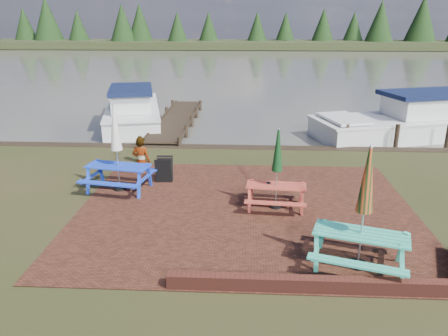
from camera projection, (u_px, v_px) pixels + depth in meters
name	position (u px, v px, depth m)	size (l,w,h in m)	color
ground	(246.00, 227.00, 10.83)	(120.00, 120.00, 0.00)	black
paving	(246.00, 210.00, 11.77)	(9.00, 7.50, 0.02)	#361A11
brick_wall	(357.00, 280.00, 8.39)	(6.21, 1.79, 0.30)	#4C1E16
water	(248.00, 66.00, 45.72)	(120.00, 60.00, 0.02)	#48453E
far_treeline	(248.00, 27.00, 71.99)	(120.00, 10.00, 8.10)	black
picnic_table_teal	(362.00, 228.00, 8.82)	(2.30, 2.16, 2.62)	teal
picnic_table_red	(277.00, 181.00, 11.68)	(1.72, 1.56, 2.22)	#AD3C2C
picnic_table_blue	(118.00, 161.00, 12.86)	(2.13, 1.96, 2.59)	#1A3CC3
chalkboard	(164.00, 170.00, 13.64)	(0.52, 0.51, 0.82)	black
jetty	(176.00, 120.00, 21.60)	(1.76, 9.08, 1.00)	black
boat_jetty	(133.00, 112.00, 21.82)	(4.15, 7.75, 2.14)	silver
boat_near	(409.00, 123.00, 19.41)	(8.69, 5.10, 2.22)	silver
person	(140.00, 137.00, 15.39)	(0.68, 0.44, 1.86)	gray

